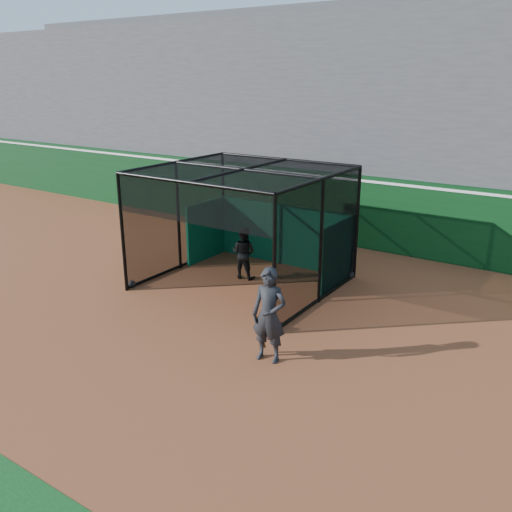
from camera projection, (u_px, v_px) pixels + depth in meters
The scene contains 6 objects.
ground at pixel (176, 327), 12.88m from camera, with size 120.00×120.00×0.00m, color brown.
outfield_wall at pixel (336, 206), 19.18m from camera, with size 50.00×0.50×2.50m.
grandstand at pixel (382, 109), 21.15m from camera, with size 50.00×7.85×8.95m.
batting_cage at pixel (244, 228), 15.09m from camera, with size 4.91×4.59×3.28m.
batter at pixel (243, 253), 15.81m from camera, with size 0.74×0.58×1.53m, color black.
on_deck_player at pixel (269, 315), 11.08m from camera, with size 0.80×0.59×2.03m.
Camera 1 is at (8.08, -8.66, 5.65)m, focal length 38.00 mm.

